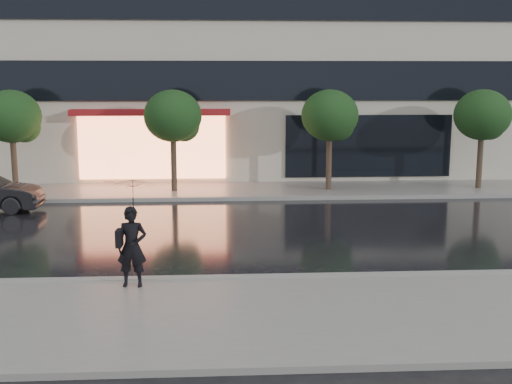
{
  "coord_description": "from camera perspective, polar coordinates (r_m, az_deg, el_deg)",
  "views": [
    {
      "loc": [
        -1.26,
        -14.52,
        4.43
      ],
      "look_at": [
        -0.28,
        2.39,
        1.4
      ],
      "focal_mm": 45.0,
      "sensor_mm": 36.0,
      "label": 1
    }
  ],
  "objects": [
    {
      "name": "tree_mid_west",
      "position": [
        24.66,
        -7.26,
        6.55
      ],
      "size": [
        2.2,
        2.2,
        3.99
      ],
      "color": "#33261C",
      "rests_on": "ground"
    },
    {
      "name": "sidewalk_far",
      "position": [
        25.19,
        -0.4,
        0.15
      ],
      "size": [
        60.0,
        3.5,
        0.12
      ],
      "primitive_type": "cube",
      "color": "slate",
      "rests_on": "ground"
    },
    {
      "name": "curb_far",
      "position": [
        23.46,
        -0.18,
        -0.57
      ],
      "size": [
        60.0,
        0.25,
        0.14
      ],
      "primitive_type": "cube",
      "color": "gray",
      "rests_on": "ground"
    },
    {
      "name": "pedestrian_with_umbrella",
      "position": [
        13.46,
        -10.93,
        -2.41
      ],
      "size": [
        0.87,
        0.89,
        2.28
      ],
      "rotation": [
        0.0,
        0.0,
        -0.05
      ],
      "color": "black",
      "rests_on": "sidewalk_near"
    },
    {
      "name": "sidewalk_near",
      "position": [
        12.15,
        2.91,
        -10.94
      ],
      "size": [
        60.0,
        4.5,
        0.12
      ],
      "primitive_type": "cube",
      "color": "slate",
      "rests_on": "ground"
    },
    {
      "name": "tree_far_east",
      "position": [
        26.68,
        19.58,
        6.32
      ],
      "size": [
        2.2,
        2.2,
        3.99
      ],
      "color": "#33261C",
      "rests_on": "ground"
    },
    {
      "name": "tree_far_west",
      "position": [
        25.77,
        -20.77,
        6.13
      ],
      "size": [
        2.2,
        2.2,
        3.99
      ],
      "color": "#33261C",
      "rests_on": "ground"
    },
    {
      "name": "curb_near",
      "position": [
        14.26,
        1.93,
        -7.66
      ],
      "size": [
        60.0,
        0.25,
        0.14
      ],
      "primitive_type": "cube",
      "color": "gray",
      "rests_on": "ground"
    },
    {
      "name": "tree_mid_east",
      "position": [
        24.97,
        6.7,
        6.61
      ],
      "size": [
        2.2,
        2.2,
        3.99
      ],
      "color": "#33261C",
      "rests_on": "ground"
    },
    {
      "name": "ground",
      "position": [
        15.23,
        1.58,
        -6.77
      ],
      "size": [
        120.0,
        120.0,
        0.0
      ],
      "primitive_type": "plane",
      "color": "black",
      "rests_on": "ground"
    }
  ]
}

